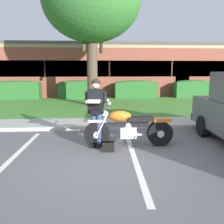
% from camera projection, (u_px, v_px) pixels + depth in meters
% --- Properties ---
extents(ground_plane, '(140.00, 140.00, 0.00)m').
position_uv_depth(ground_plane, '(110.00, 160.00, 5.45)').
color(ground_plane, '#565659').
extents(curb_strip, '(60.00, 0.20, 0.12)m').
position_uv_depth(curb_strip, '(104.00, 128.00, 8.23)').
color(curb_strip, '#ADA89E').
rests_on(curb_strip, ground).
extents(concrete_walk, '(60.00, 1.50, 0.08)m').
position_uv_depth(concrete_walk, '(103.00, 123.00, 9.07)').
color(concrete_walk, '#ADA89E').
rests_on(concrete_walk, ground).
extents(grass_lawn, '(60.00, 7.47, 0.06)m').
position_uv_depth(grass_lawn, '(100.00, 106.00, 13.48)').
color(grass_lawn, '#478433').
rests_on(grass_lawn, ground).
extents(stall_stripe_0, '(0.31, 4.40, 0.01)m').
position_uv_depth(stall_stripe_0, '(12.00, 159.00, 5.49)').
color(stall_stripe_0, silver).
rests_on(stall_stripe_0, ground).
extents(stall_stripe_1, '(0.31, 4.40, 0.01)m').
position_uv_depth(stall_stripe_1, '(134.00, 156.00, 5.68)').
color(stall_stripe_1, silver).
rests_on(stall_stripe_1, ground).
extents(motorcycle, '(2.24, 0.82, 1.18)m').
position_uv_depth(motorcycle, '(132.00, 128.00, 6.36)').
color(motorcycle, black).
rests_on(motorcycle, ground).
extents(rider_person, '(0.53, 0.62, 1.70)m').
position_uv_depth(rider_person, '(96.00, 107.00, 6.19)').
color(rider_person, black).
rests_on(rider_person, ground).
extents(handbag, '(0.28, 0.13, 0.36)m').
position_uv_depth(handbag, '(108.00, 146.00, 5.96)').
color(handbag, black).
rests_on(handbag, ground).
extents(shade_tree, '(4.99, 4.99, 7.52)m').
position_uv_depth(shade_tree, '(91.00, 0.00, 12.64)').
color(shade_tree, '#4C3D2D').
rests_on(shade_tree, ground).
extents(hedge_left, '(2.99, 0.90, 1.24)m').
position_uv_depth(hedge_left, '(17.00, 90.00, 16.49)').
color(hedge_left, '#286028').
rests_on(hedge_left, ground).
extents(hedge_center_left, '(2.43, 0.90, 1.24)m').
position_uv_depth(hedge_center_left, '(77.00, 89.00, 16.76)').
color(hedge_center_left, '#286028').
rests_on(hedge_center_left, ground).
extents(hedge_center_right, '(2.84, 0.90, 1.24)m').
position_uv_depth(hedge_center_right, '(136.00, 89.00, 17.04)').
color(hedge_center_right, '#286028').
rests_on(hedge_center_right, ground).
extents(hedge_right, '(2.50, 0.90, 1.24)m').
position_uv_depth(hedge_right, '(193.00, 89.00, 17.31)').
color(hedge_right, '#286028').
rests_on(hedge_right, ground).
extents(brick_building, '(26.12, 10.14, 3.84)m').
position_uv_depth(brick_building, '(106.00, 70.00, 22.37)').
color(brick_building, brown).
rests_on(brick_building, ground).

